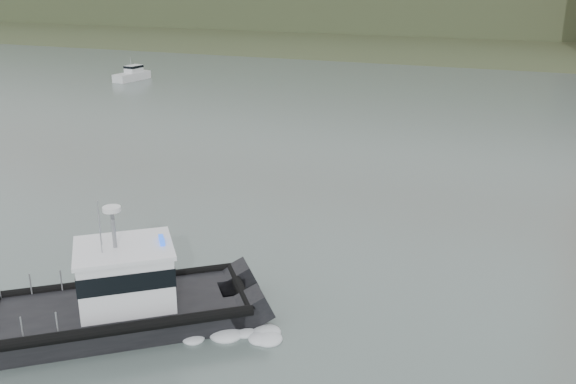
% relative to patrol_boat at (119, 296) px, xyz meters
% --- Properties ---
extents(ground, '(400.00, 400.00, 0.00)m').
position_rel_patrol_boat_xyz_m(ground, '(4.45, 3.91, -1.25)').
color(ground, slate).
rests_on(ground, ground).
extents(headlands, '(500.00, 105.36, 27.12)m').
position_rel_patrol_boat_xyz_m(headlands, '(4.45, 129.41, 5.80)').
color(headlands, '#374226').
rests_on(headlands, ground).
extents(patrol_boat, '(10.38, 9.26, 4.98)m').
position_rel_patrol_boat_xyz_m(patrol_boat, '(0.00, 0.00, 0.00)').
color(patrol_boat, black).
rests_on(patrol_boat, ground).
extents(motorboat, '(2.33, 5.29, 2.81)m').
position_rel_patrol_boat_xyz_m(motorboat, '(-33.48, 49.05, -0.55)').
color(motorboat, silver).
rests_on(motorboat, ground).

